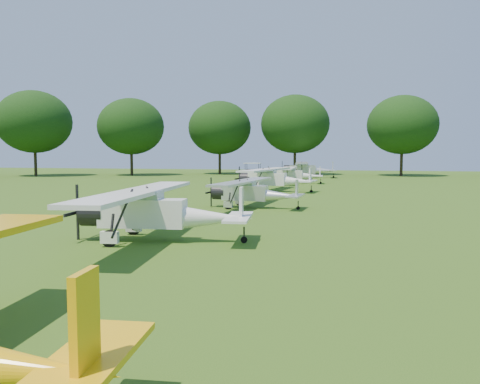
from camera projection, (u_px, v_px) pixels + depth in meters
The scene contains 8 objects.
ground at pixel (180, 229), 20.58m from camera, with size 160.00×160.00×0.00m, color #2D5816.
tree_belt at pixel (261, 39), 19.24m from camera, with size 137.36×130.27×14.52m.
aircraft_3 at pixel (156, 209), 17.56m from camera, with size 6.82×10.83×2.13m.
aircraft_4 at pixel (252, 191), 28.53m from camera, with size 5.85×9.32×1.83m.
aircraft_5 at pixel (273, 177), 41.22m from camera, with size 7.01×11.14×2.19m.
aircraft_6 at pixel (293, 173), 52.81m from camera, with size 6.24×9.94×1.96m.
aircraft_7 at pixel (307, 168), 65.65m from camera, with size 7.58×12.05×2.37m.
golf_cart at pixel (252, 173), 65.70m from camera, with size 2.51×1.61×2.10m.
Camera 1 is at (7.44, -19.16, 3.27)m, focal length 35.00 mm.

